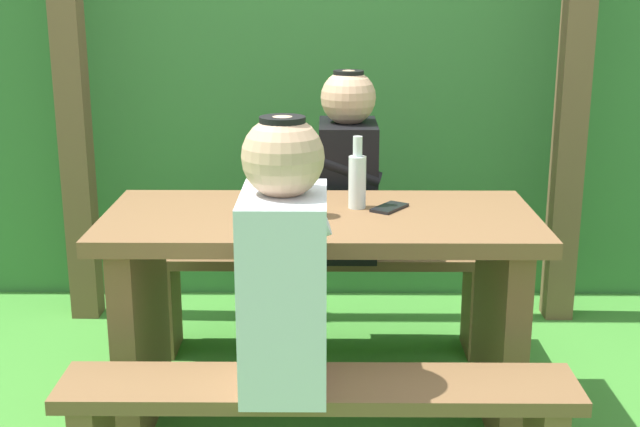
{
  "coord_description": "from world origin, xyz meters",
  "views": [
    {
      "loc": [
        0.02,
        -2.64,
        1.46
      ],
      "look_at": [
        0.0,
        0.0,
        0.73
      ],
      "focal_mm": 47.61,
      "sensor_mm": 36.0,
      "label": 1
    }
  ],
  "objects": [
    {
      "name": "drinking_glass",
      "position": [
        -0.02,
        -0.03,
        0.78
      ],
      "size": [
        0.08,
        0.08,
        0.1
      ],
      "primitive_type": "cylinder",
      "color": "silver",
      "rests_on": "picnic_table"
    },
    {
      "name": "cell_phone",
      "position": [
        0.23,
        0.06,
        0.74
      ],
      "size": [
        0.14,
        0.16,
        0.01
      ],
      "primitive_type": "cube",
      "rotation": [
        0.0,
        0.0,
        -0.6
      ],
      "color": "black",
      "rests_on": "picnic_table"
    },
    {
      "name": "ground_plane",
      "position": [
        0.0,
        0.0,
        0.0
      ],
      "size": [
        12.0,
        12.0,
        0.0
      ],
      "primitive_type": "plane",
      "color": "#408830"
    },
    {
      "name": "bench_far",
      "position": [
        0.0,
        0.56,
        0.3
      ],
      "size": [
        1.4,
        0.24,
        0.42
      ],
      "color": "brown",
      "rests_on": "ground_plane"
    },
    {
      "name": "pergola_post_right",
      "position": [
        1.06,
        0.95,
        1.01
      ],
      "size": [
        0.12,
        0.12,
        2.02
      ],
      "primitive_type": "cube",
      "color": "brown",
      "rests_on": "ground_plane"
    },
    {
      "name": "picnic_table",
      "position": [
        0.0,
        0.0,
        0.5
      ],
      "size": [
        1.4,
        0.64,
        0.73
      ],
      "color": "brown",
      "rests_on": "ground_plane"
    },
    {
      "name": "person_white_shirt",
      "position": [
        -0.09,
        -0.56,
        0.75
      ],
      "size": [
        0.25,
        0.35,
        0.72
      ],
      "color": "silver",
      "rests_on": "bench_near"
    },
    {
      "name": "bottle_left",
      "position": [
        0.12,
        0.08,
        0.83
      ],
      "size": [
        0.06,
        0.06,
        0.24
      ],
      "color": "silver",
      "rests_on": "picnic_table"
    },
    {
      "name": "hedge_backdrop",
      "position": [
        0.0,
        1.77,
        0.89
      ],
      "size": [
        6.4,
        1.08,
        1.77
      ],
      "primitive_type": "cube",
      "color": "#387336",
      "rests_on": "ground_plane"
    },
    {
      "name": "pergola_post_left",
      "position": [
        -1.06,
        0.95,
        1.01
      ],
      "size": [
        0.12,
        0.12,
        2.02
      ],
      "primitive_type": "cube",
      "color": "brown",
      "rests_on": "ground_plane"
    },
    {
      "name": "person_black_coat",
      "position": [
        0.1,
        0.56,
        0.75
      ],
      "size": [
        0.25,
        0.35,
        0.72
      ],
      "color": "black",
      "rests_on": "bench_far"
    },
    {
      "name": "bench_near",
      "position": [
        0.0,
        -0.56,
        0.3
      ],
      "size": [
        1.4,
        0.24,
        0.42
      ],
      "color": "brown",
      "rests_on": "ground_plane"
    }
  ]
}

